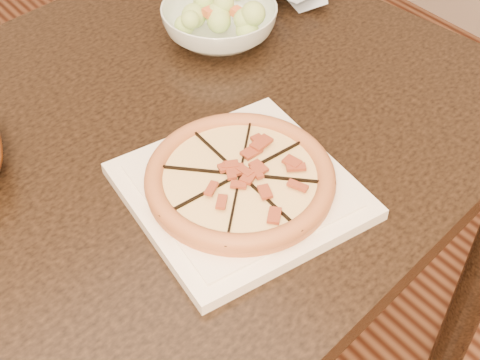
{
  "coord_description": "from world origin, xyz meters",
  "views": [
    {
      "loc": [
        -0.1,
        -0.71,
        1.42
      ],
      "look_at": [
        0.31,
        -0.21,
        0.78
      ],
      "focal_mm": 50.0,
      "sensor_mm": 36.0,
      "label": 1
    }
  ],
  "objects_px": {
    "plate": "(240,190)",
    "dining_table": "(105,216)",
    "salad_bowl": "(219,23)",
    "pizza": "(240,178)"
  },
  "relations": [
    {
      "from": "dining_table",
      "to": "salad_bowl",
      "type": "distance_m",
      "value": 0.4
    },
    {
      "from": "plate",
      "to": "pizza",
      "type": "xyz_separation_m",
      "value": [
        -0.0,
        0.0,
        0.02
      ]
    },
    {
      "from": "pizza",
      "to": "salad_bowl",
      "type": "height_order",
      "value": "salad_bowl"
    },
    {
      "from": "dining_table",
      "to": "salad_bowl",
      "type": "xyz_separation_m",
      "value": [
        0.35,
        0.15,
        0.14
      ]
    },
    {
      "from": "plate",
      "to": "pizza",
      "type": "relative_size",
      "value": 1.23
    },
    {
      "from": "dining_table",
      "to": "pizza",
      "type": "height_order",
      "value": "pizza"
    },
    {
      "from": "pizza",
      "to": "salad_bowl",
      "type": "relative_size",
      "value": 1.27
    },
    {
      "from": "dining_table",
      "to": "salad_bowl",
      "type": "height_order",
      "value": "salad_bowl"
    },
    {
      "from": "plate",
      "to": "dining_table",
      "type": "bearing_deg",
      "value": 125.6
    },
    {
      "from": "plate",
      "to": "salad_bowl",
      "type": "xyz_separation_m",
      "value": [
        0.22,
        0.33,
        0.02
      ]
    }
  ]
}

